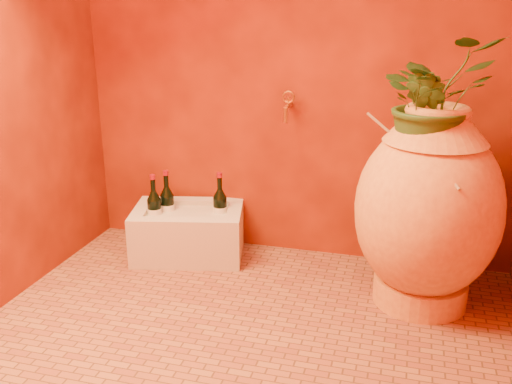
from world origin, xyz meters
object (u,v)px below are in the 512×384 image
(wine_bottle_a, at_px, (220,209))
(wine_bottle_c, at_px, (155,211))
(wine_bottle_b, at_px, (167,207))
(stone_basin, at_px, (189,233))
(wall_tap, at_px, (288,105))
(amphora, at_px, (428,209))

(wine_bottle_a, xyz_separation_m, wine_bottle_c, (-0.36, -0.13, -0.00))
(wine_bottle_b, bearing_deg, wine_bottle_a, 8.49)
(wine_bottle_a, relative_size, wine_bottle_b, 1.00)
(stone_basin, distance_m, wall_tap, 0.96)
(amphora, relative_size, wall_tap, 6.11)
(amphora, height_order, wall_tap, amphora)
(stone_basin, relative_size, wall_tap, 4.35)
(wine_bottle_a, bearing_deg, wall_tap, 14.76)
(wine_bottle_b, bearing_deg, amphora, -8.83)
(amphora, distance_m, wine_bottle_b, 1.50)
(amphora, xyz_separation_m, wall_tap, (-0.78, 0.37, 0.41))
(wine_bottle_b, height_order, wall_tap, wall_tap)
(wine_bottle_b, bearing_deg, stone_basin, -8.62)
(wine_bottle_a, xyz_separation_m, wall_tap, (0.37, 0.10, 0.62))
(stone_basin, height_order, wine_bottle_c, wine_bottle_c)
(stone_basin, bearing_deg, wine_bottle_b, 171.38)
(wine_bottle_a, bearing_deg, stone_basin, -159.16)
(wine_bottle_c, relative_size, wall_tap, 2.08)
(stone_basin, relative_size, wine_bottle_a, 2.06)
(stone_basin, bearing_deg, wall_tap, 16.77)
(amphora, height_order, stone_basin, amphora)
(wine_bottle_a, height_order, wine_bottle_c, wine_bottle_a)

